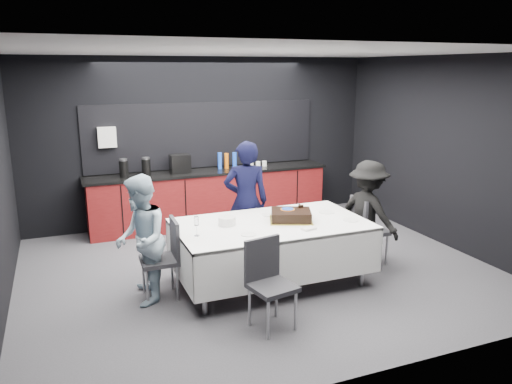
{
  "coord_description": "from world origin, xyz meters",
  "views": [
    {
      "loc": [
        -2.33,
        -5.71,
        2.61
      ],
      "look_at": [
        0.0,
        0.1,
        1.05
      ],
      "focal_mm": 35.0,
      "sensor_mm": 36.0,
      "label": 1
    }
  ],
  "objects_px": {
    "champagne_flute": "(196,222)",
    "chair_left": "(166,253)",
    "cake_assembly": "(291,215)",
    "person_right": "(368,214)",
    "plate_stack": "(227,221)",
    "chair_near": "(268,277)",
    "party_table": "(271,234)",
    "person_center": "(246,202)",
    "person_left": "(141,240)",
    "chair_right": "(365,226)"
  },
  "relations": [
    {
      "from": "cake_assembly",
      "to": "chair_left",
      "type": "xyz_separation_m",
      "value": [
        -1.54,
        0.11,
        -0.31
      ]
    },
    {
      "from": "cake_assembly",
      "to": "plate_stack",
      "type": "relative_size",
      "value": 3.07
    },
    {
      "from": "plate_stack",
      "to": "cake_assembly",
      "type": "bearing_deg",
      "value": -8.9
    },
    {
      "from": "cake_assembly",
      "to": "person_center",
      "type": "height_order",
      "value": "person_center"
    },
    {
      "from": "plate_stack",
      "to": "chair_right",
      "type": "relative_size",
      "value": 0.22
    },
    {
      "from": "champagne_flute",
      "to": "chair_right",
      "type": "height_order",
      "value": "champagne_flute"
    },
    {
      "from": "chair_left",
      "to": "person_center",
      "type": "xyz_separation_m",
      "value": [
        1.27,
        0.74,
        0.3
      ]
    },
    {
      "from": "chair_left",
      "to": "chair_near",
      "type": "xyz_separation_m",
      "value": [
        0.83,
        -1.07,
        0.0
      ]
    },
    {
      "from": "champagne_flute",
      "to": "chair_left",
      "type": "distance_m",
      "value": 0.56
    },
    {
      "from": "chair_left",
      "to": "chair_right",
      "type": "height_order",
      "value": "same"
    },
    {
      "from": "cake_assembly",
      "to": "chair_right",
      "type": "bearing_deg",
      "value": 6.18
    },
    {
      "from": "cake_assembly",
      "to": "person_right",
      "type": "height_order",
      "value": "person_right"
    },
    {
      "from": "champagne_flute",
      "to": "person_right",
      "type": "relative_size",
      "value": 0.16
    },
    {
      "from": "chair_near",
      "to": "party_table",
      "type": "bearing_deg",
      "value": 64.77
    },
    {
      "from": "champagne_flute",
      "to": "party_table",
      "type": "bearing_deg",
      "value": 7.82
    },
    {
      "from": "party_table",
      "to": "chair_right",
      "type": "bearing_deg",
      "value": 4.86
    },
    {
      "from": "person_right",
      "to": "party_table",
      "type": "bearing_deg",
      "value": 74.86
    },
    {
      "from": "cake_assembly",
      "to": "person_center",
      "type": "relative_size",
      "value": 0.38
    },
    {
      "from": "plate_stack",
      "to": "chair_near",
      "type": "relative_size",
      "value": 0.22
    },
    {
      "from": "person_center",
      "to": "champagne_flute",
      "type": "bearing_deg",
      "value": 59.71
    },
    {
      "from": "party_table",
      "to": "person_right",
      "type": "relative_size",
      "value": 1.62
    },
    {
      "from": "champagne_flute",
      "to": "person_left",
      "type": "height_order",
      "value": "person_left"
    },
    {
      "from": "party_table",
      "to": "person_left",
      "type": "height_order",
      "value": "person_left"
    },
    {
      "from": "person_left",
      "to": "chair_right",
      "type": "bearing_deg",
      "value": 99.05
    },
    {
      "from": "chair_right",
      "to": "person_right",
      "type": "height_order",
      "value": "person_right"
    },
    {
      "from": "chair_right",
      "to": "person_left",
      "type": "height_order",
      "value": "person_left"
    },
    {
      "from": "cake_assembly",
      "to": "person_center",
      "type": "distance_m",
      "value": 0.89
    },
    {
      "from": "plate_stack",
      "to": "person_left",
      "type": "relative_size",
      "value": 0.14
    },
    {
      "from": "champagne_flute",
      "to": "person_center",
      "type": "distance_m",
      "value": 1.37
    },
    {
      "from": "person_center",
      "to": "person_right",
      "type": "distance_m",
      "value": 1.65
    },
    {
      "from": "plate_stack",
      "to": "person_right",
      "type": "distance_m",
      "value": 1.98
    },
    {
      "from": "person_right",
      "to": "chair_right",
      "type": "bearing_deg",
      "value": -13.7
    },
    {
      "from": "champagne_flute",
      "to": "person_center",
      "type": "xyz_separation_m",
      "value": [
        0.96,
        0.98,
        -0.1
      ]
    },
    {
      "from": "party_table",
      "to": "champagne_flute",
      "type": "height_order",
      "value": "champagne_flute"
    },
    {
      "from": "champagne_flute",
      "to": "chair_left",
      "type": "bearing_deg",
      "value": 142.43
    },
    {
      "from": "chair_near",
      "to": "person_center",
      "type": "bearing_deg",
      "value": 76.18
    },
    {
      "from": "party_table",
      "to": "chair_near",
      "type": "relative_size",
      "value": 2.51
    },
    {
      "from": "party_table",
      "to": "plate_stack",
      "type": "height_order",
      "value": "plate_stack"
    },
    {
      "from": "champagne_flute",
      "to": "person_center",
      "type": "height_order",
      "value": "person_center"
    },
    {
      "from": "chair_left",
      "to": "person_left",
      "type": "bearing_deg",
      "value": -174.42
    },
    {
      "from": "party_table",
      "to": "person_center",
      "type": "height_order",
      "value": "person_center"
    },
    {
      "from": "person_right",
      "to": "chair_near",
      "type": "bearing_deg",
      "value": 100.44
    },
    {
      "from": "cake_assembly",
      "to": "chair_left",
      "type": "bearing_deg",
      "value": 175.88
    },
    {
      "from": "person_right",
      "to": "champagne_flute",
      "type": "bearing_deg",
      "value": 76.76
    },
    {
      "from": "plate_stack",
      "to": "person_right",
      "type": "relative_size",
      "value": 0.14
    },
    {
      "from": "chair_left",
      "to": "chair_near",
      "type": "relative_size",
      "value": 1.0
    },
    {
      "from": "person_center",
      "to": "person_left",
      "type": "relative_size",
      "value": 1.13
    },
    {
      "from": "chair_left",
      "to": "chair_right",
      "type": "relative_size",
      "value": 1.0
    },
    {
      "from": "champagne_flute",
      "to": "chair_near",
      "type": "height_order",
      "value": "champagne_flute"
    },
    {
      "from": "chair_right",
      "to": "chair_near",
      "type": "relative_size",
      "value": 1.0
    }
  ]
}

